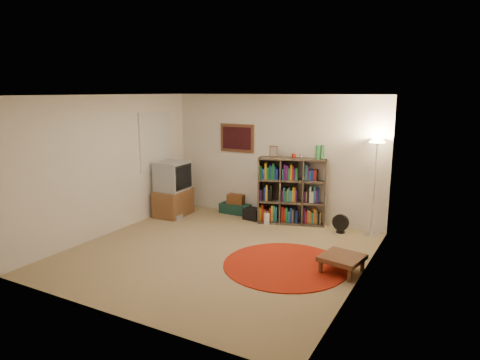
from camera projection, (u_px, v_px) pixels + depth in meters
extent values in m
cube|color=#947E57|center=(217.00, 253.00, 6.91)|extent=(4.50, 4.50, 0.02)
cube|color=white|center=(215.00, 94.00, 6.39)|extent=(4.50, 4.50, 0.02)
cube|color=silver|center=(275.00, 157.00, 8.60)|extent=(4.50, 0.02, 2.50)
cube|color=silver|center=(109.00, 212.00, 4.71)|extent=(4.50, 0.02, 2.50)
cube|color=silver|center=(109.00, 165.00, 7.70)|extent=(0.02, 4.50, 2.50)
cube|color=silver|center=(363.00, 193.00, 5.60)|extent=(0.02, 4.50, 2.50)
cube|color=#4B2A1A|center=(237.00, 138.00, 8.90)|extent=(0.78, 0.04, 0.58)
cube|color=#3A0B11|center=(237.00, 138.00, 8.88)|extent=(0.66, 0.01, 0.46)
cube|color=white|center=(156.00, 141.00, 8.75)|extent=(0.03, 1.00, 1.20)
cube|color=beige|center=(368.00, 168.00, 7.73)|extent=(0.08, 0.01, 0.12)
cube|color=#43382D|center=(291.00, 222.00, 8.46)|extent=(1.35, 0.75, 0.03)
cube|color=#43382D|center=(293.00, 159.00, 8.20)|extent=(1.35, 0.75, 0.03)
cube|color=#43382D|center=(259.00, 190.00, 8.44)|extent=(0.14, 0.36, 1.30)
cube|color=#43382D|center=(325.00, 192.00, 8.22)|extent=(0.14, 0.36, 1.30)
cube|color=#43382D|center=(292.00, 189.00, 8.50)|extent=(1.24, 0.42, 1.30)
cube|color=#43382D|center=(281.00, 190.00, 8.37)|extent=(0.13, 0.34, 1.25)
cube|color=#43382D|center=(303.00, 191.00, 8.29)|extent=(0.13, 0.34, 1.25)
cube|color=#43382D|center=(292.00, 202.00, 8.37)|extent=(1.29, 0.72, 0.03)
cube|color=#43382D|center=(292.00, 180.00, 8.29)|extent=(1.29, 0.72, 0.03)
cube|color=gold|center=(261.00, 213.00, 8.50)|extent=(0.08, 0.15, 0.28)
cube|color=maroon|center=(263.00, 212.00, 8.49)|extent=(0.08, 0.15, 0.33)
cube|color=#B46216|center=(265.00, 215.00, 8.49)|extent=(0.08, 0.15, 0.23)
cube|color=#47165A|center=(267.00, 215.00, 8.48)|extent=(0.08, 0.15, 0.23)
cube|color=#B46216|center=(269.00, 216.00, 8.48)|extent=(0.07, 0.15, 0.21)
cube|color=maroon|center=(270.00, 214.00, 8.47)|extent=(0.07, 0.15, 0.28)
cube|color=gold|center=(272.00, 213.00, 8.45)|extent=(0.08, 0.15, 0.32)
cube|color=#216C7C|center=(274.00, 213.00, 8.45)|extent=(0.08, 0.15, 0.33)
cube|color=#216C7C|center=(276.00, 214.00, 8.44)|extent=(0.08, 0.15, 0.30)
cube|color=#47165A|center=(261.00, 195.00, 8.42)|extent=(0.09, 0.15, 0.21)
cube|color=black|center=(263.00, 194.00, 8.41)|extent=(0.08, 0.15, 0.23)
cube|color=navy|center=(265.00, 193.00, 8.40)|extent=(0.08, 0.15, 0.27)
cube|color=gold|center=(267.00, 192.00, 8.39)|extent=(0.08, 0.15, 0.31)
cube|color=black|center=(269.00, 194.00, 8.39)|extent=(0.08, 0.15, 0.24)
cube|color=black|center=(271.00, 192.00, 8.37)|extent=(0.09, 0.15, 0.32)
cube|color=#167131|center=(261.00, 173.00, 8.33)|extent=(0.09, 0.15, 0.26)
cube|color=navy|center=(264.00, 174.00, 8.33)|extent=(0.09, 0.16, 0.21)
cube|color=gold|center=(266.00, 171.00, 8.31)|extent=(0.08, 0.15, 0.32)
cube|color=#167131|center=(268.00, 173.00, 8.31)|extent=(0.09, 0.15, 0.25)
cube|color=navy|center=(270.00, 172.00, 8.30)|extent=(0.07, 0.15, 0.30)
cube|color=#167131|center=(272.00, 173.00, 8.29)|extent=(0.07, 0.15, 0.27)
cube|color=#167131|center=(274.00, 172.00, 8.28)|extent=(0.09, 0.15, 0.31)
cube|color=navy|center=(276.00, 173.00, 8.28)|extent=(0.07, 0.15, 0.26)
cube|color=navy|center=(277.00, 174.00, 8.28)|extent=(0.08, 0.15, 0.22)
cube|color=maroon|center=(282.00, 214.00, 8.42)|extent=(0.08, 0.15, 0.32)
cube|color=maroon|center=(285.00, 214.00, 8.41)|extent=(0.08, 0.15, 0.29)
cube|color=#167131|center=(287.00, 214.00, 8.41)|extent=(0.09, 0.15, 0.30)
cube|color=#216C7C|center=(289.00, 216.00, 8.41)|extent=(0.08, 0.15, 0.22)
cube|color=navy|center=(291.00, 215.00, 8.39)|extent=(0.09, 0.15, 0.30)
cube|color=olive|center=(293.00, 215.00, 8.39)|extent=(0.07, 0.15, 0.27)
cube|color=black|center=(295.00, 215.00, 8.38)|extent=(0.08, 0.15, 0.30)
cube|color=navy|center=(297.00, 216.00, 8.38)|extent=(0.08, 0.15, 0.25)
cube|color=#47165A|center=(283.00, 195.00, 8.34)|extent=(0.07, 0.15, 0.22)
cube|color=#216C7C|center=(284.00, 194.00, 8.33)|extent=(0.07, 0.15, 0.27)
cube|color=#167131|center=(286.00, 196.00, 8.33)|extent=(0.08, 0.15, 0.21)
cube|color=olive|center=(288.00, 195.00, 8.32)|extent=(0.07, 0.15, 0.25)
cube|color=#216C7C|center=(289.00, 194.00, 8.32)|extent=(0.07, 0.15, 0.27)
cube|color=#216C7C|center=(291.00, 196.00, 8.31)|extent=(0.09, 0.16, 0.22)
cube|color=gold|center=(293.00, 194.00, 8.30)|extent=(0.07, 0.15, 0.29)
cube|color=#B46216|center=(295.00, 194.00, 8.29)|extent=(0.07, 0.15, 0.29)
cube|color=#47165A|center=(297.00, 196.00, 8.29)|extent=(0.07, 0.15, 0.24)
cube|color=#216C7C|center=(283.00, 174.00, 8.26)|extent=(0.07, 0.15, 0.22)
cube|color=#47165A|center=(285.00, 172.00, 8.24)|extent=(0.08, 0.15, 0.31)
cube|color=#47165A|center=(287.00, 173.00, 8.24)|extent=(0.09, 0.15, 0.29)
cube|color=#167131|center=(289.00, 174.00, 8.23)|extent=(0.08, 0.15, 0.24)
cube|color=gold|center=(291.00, 172.00, 8.22)|extent=(0.07, 0.15, 0.31)
cube|color=maroon|center=(293.00, 173.00, 8.22)|extent=(0.07, 0.15, 0.28)
cube|color=#47165A|center=(295.00, 175.00, 8.22)|extent=(0.08, 0.15, 0.22)
cube|color=#167131|center=(297.00, 174.00, 8.21)|extent=(0.08, 0.15, 0.24)
cube|color=#47165A|center=(305.00, 215.00, 8.34)|extent=(0.08, 0.15, 0.32)
cube|color=maroon|center=(306.00, 217.00, 8.34)|extent=(0.08, 0.15, 0.25)
cube|color=olive|center=(308.00, 216.00, 8.33)|extent=(0.07, 0.15, 0.28)
cube|color=#B46216|center=(310.00, 217.00, 8.33)|extent=(0.08, 0.15, 0.25)
cube|color=#216C7C|center=(312.00, 218.00, 8.32)|extent=(0.08, 0.15, 0.22)
cube|color=#B46216|center=(314.00, 216.00, 8.31)|extent=(0.08, 0.15, 0.31)
cube|color=olive|center=(316.00, 217.00, 8.31)|extent=(0.08, 0.15, 0.26)
cube|color=black|center=(318.00, 218.00, 8.30)|extent=(0.08, 0.15, 0.21)
cube|color=olive|center=(320.00, 218.00, 8.29)|extent=(0.07, 0.15, 0.24)
cube|color=#47165A|center=(305.00, 197.00, 8.27)|extent=(0.07, 0.15, 0.21)
cube|color=olive|center=(307.00, 197.00, 8.26)|extent=(0.07, 0.15, 0.22)
cube|color=black|center=(308.00, 195.00, 8.25)|extent=(0.08, 0.15, 0.30)
cube|color=beige|center=(310.00, 194.00, 8.24)|extent=(0.08, 0.15, 0.32)
cube|color=beige|center=(312.00, 197.00, 8.24)|extent=(0.08, 0.15, 0.21)
cube|color=#216C7C|center=(314.00, 194.00, 8.22)|extent=(0.07, 0.15, 0.33)
cube|color=#47165A|center=(316.00, 196.00, 8.23)|extent=(0.08, 0.15, 0.24)
cube|color=navy|center=(318.00, 195.00, 8.22)|extent=(0.07, 0.15, 0.28)
cube|color=#216C7C|center=(306.00, 172.00, 8.17)|extent=(0.09, 0.16, 0.32)
cube|color=#47165A|center=(308.00, 173.00, 8.16)|extent=(0.07, 0.15, 0.30)
cube|color=#216C7C|center=(310.00, 176.00, 8.17)|extent=(0.07, 0.15, 0.21)
cube|color=navy|center=(311.00, 175.00, 8.16)|extent=(0.07, 0.15, 0.22)
cube|color=navy|center=(313.00, 175.00, 8.16)|extent=(0.07, 0.15, 0.22)
cube|color=maroon|center=(315.00, 175.00, 8.15)|extent=(0.09, 0.16, 0.22)
cube|color=black|center=(317.00, 176.00, 8.14)|extent=(0.08, 0.15, 0.22)
cube|color=#4B2A1A|center=(274.00, 152.00, 8.26)|extent=(0.16, 0.07, 0.22)
cube|color=gray|center=(273.00, 152.00, 8.25)|extent=(0.12, 0.05, 0.18)
cylinder|color=maroon|center=(294.00, 156.00, 8.19)|extent=(0.09, 0.09, 0.08)
cylinder|color=white|center=(302.00, 156.00, 8.16)|extent=(0.08, 0.08, 0.10)
cylinder|color=#328244|center=(317.00, 152.00, 8.05)|extent=(0.09, 0.09, 0.26)
cylinder|color=#328244|center=(322.00, 152.00, 8.10)|extent=(0.09, 0.09, 0.26)
cylinder|color=white|center=(371.00, 235.00, 7.72)|extent=(0.31, 0.31, 0.03)
cylinder|color=white|center=(374.00, 190.00, 7.55)|extent=(0.03, 0.03, 1.64)
cone|color=white|center=(377.00, 142.00, 7.37)|extent=(0.37, 0.37, 0.13)
cylinder|color=#FFD88C|center=(377.00, 142.00, 7.37)|extent=(0.30, 0.30, 0.02)
cylinder|color=black|center=(340.00, 232.00, 7.88)|extent=(0.17, 0.17, 0.03)
cylinder|color=black|center=(341.00, 228.00, 7.87)|extent=(0.03, 0.03, 0.13)
cylinder|color=black|center=(341.00, 222.00, 7.83)|extent=(0.31, 0.08, 0.31)
cube|color=brown|center=(173.00, 202.00, 8.95)|extent=(0.58, 0.81, 0.54)
cube|color=#A0A0A5|center=(172.00, 176.00, 8.83)|extent=(0.57, 0.68, 0.60)
cube|color=black|center=(184.00, 177.00, 8.71)|extent=(0.04, 0.57, 0.50)
cube|color=black|center=(184.00, 177.00, 8.71)|extent=(0.04, 0.50, 0.44)
cube|color=#A0A0A5|center=(175.00, 217.00, 8.72)|extent=(0.30, 0.26, 0.09)
cube|color=#12332A|center=(237.00, 208.00, 9.15)|extent=(0.66, 0.43, 0.21)
cube|color=#5D3217|center=(236.00, 199.00, 9.08)|extent=(0.38, 0.29, 0.20)
cube|color=black|center=(253.00, 214.00, 8.68)|extent=(0.35, 0.31, 0.23)
cylinder|color=white|center=(267.00, 219.00, 8.34)|extent=(0.12, 0.12, 0.22)
cylinder|color=maroon|center=(285.00, 265.00, 6.39)|extent=(1.86, 1.86, 0.02)
cube|color=#4B2A1A|center=(342.00, 258.00, 6.11)|extent=(0.64, 0.64, 0.07)
cube|color=#4B2A1A|center=(320.00, 267.00, 6.10)|extent=(0.05, 0.05, 0.20)
cube|color=#4B2A1A|center=(350.00, 275.00, 5.83)|extent=(0.05, 0.05, 0.20)
cube|color=#4B2A1A|center=(334.00, 258.00, 6.44)|extent=(0.05, 0.05, 0.20)
cube|color=#4B2A1A|center=(363.00, 265.00, 6.17)|extent=(0.05, 0.05, 0.20)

